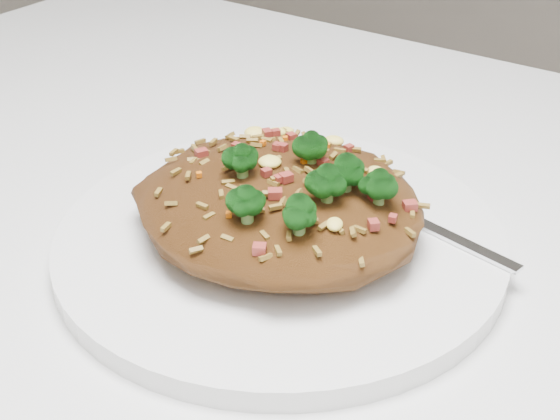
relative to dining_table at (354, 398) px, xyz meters
The scene contains 4 objects.
dining_table is the anchor object (origin of this frame).
plate 0.12m from the dining_table, behind, with size 0.28×0.28×0.01m, color white.
fried_rice 0.15m from the dining_table, behind, with size 0.18×0.17×0.06m.
fork 0.12m from the dining_table, 86.08° to the left, with size 0.16×0.05×0.00m.
Camera 1 is at (0.17, -0.33, 1.03)m, focal length 50.00 mm.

